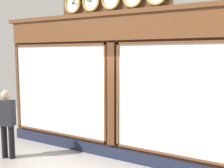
{
  "coord_description": "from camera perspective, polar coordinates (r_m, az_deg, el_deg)",
  "views": [
    {
      "loc": [
        -3.03,
        5.41,
        2.55
      ],
      "look_at": [
        0.0,
        0.0,
        1.84
      ],
      "focal_mm": 41.75,
      "sensor_mm": 36.0,
      "label": 1
    }
  ],
  "objects": [
    {
      "name": "pedestrian",
      "position": [
        6.89,
        -22.0,
        -7.53
      ],
      "size": [
        0.41,
        0.32,
        1.69
      ],
      "color": "black",
      "rests_on": "ground_plane"
    },
    {
      "name": "shop_facade",
      "position": [
        6.35,
        0.54,
        -0.08
      ],
      "size": [
        6.79,
        0.42,
        4.13
      ],
      "color": "#4C2B16",
      "rests_on": "ground_plane"
    }
  ]
}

